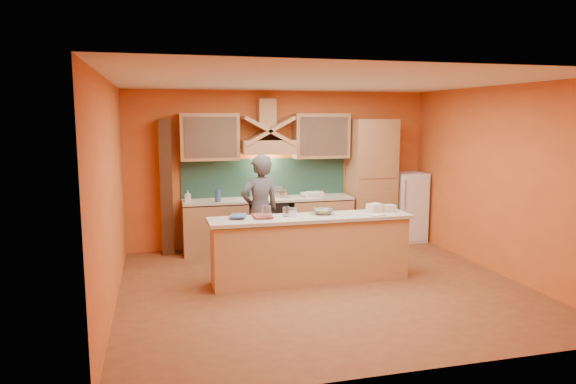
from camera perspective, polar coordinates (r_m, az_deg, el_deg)
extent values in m
cube|color=brown|center=(7.27, 3.96, -10.43)|extent=(5.50, 5.00, 0.01)
cube|color=white|center=(6.90, 4.19, 12.16)|extent=(5.50, 5.00, 0.01)
cube|color=orange|center=(9.34, -0.78, 2.57)|extent=(5.50, 0.02, 2.80)
cube|color=orange|center=(4.68, 13.80, -3.45)|extent=(5.50, 0.02, 2.80)
cube|color=orange|center=(6.62, -19.13, -0.26)|extent=(0.02, 5.00, 2.80)
cube|color=orange|center=(8.24, 22.53, 1.17)|extent=(0.02, 5.00, 2.80)
cube|color=#B37F52|center=(8.99, -8.10, -4.00)|extent=(1.10, 0.60, 0.86)
cube|color=#B37F52|center=(9.38, 3.53, -3.42)|extent=(1.10, 0.60, 0.86)
cube|color=beige|center=(9.05, -2.18, -0.81)|extent=(3.00, 0.62, 0.04)
cube|color=black|center=(9.13, -2.16, -3.60)|extent=(0.60, 0.58, 0.90)
cube|color=#1A3B32|center=(9.28, -2.56, 1.60)|extent=(3.00, 0.03, 0.70)
cube|color=#B37F52|center=(9.00, -2.28, 5.03)|extent=(0.92, 0.50, 0.24)
cube|color=#B37F52|center=(9.08, -2.43, 8.72)|extent=(0.30, 0.30, 0.50)
cube|color=#B37F52|center=(8.91, -8.72, 6.07)|extent=(1.00, 0.35, 0.80)
cube|color=#B37F52|center=(9.32, 3.68, 6.24)|extent=(1.00, 0.35, 0.80)
cube|color=#B37F52|center=(9.61, 9.25, 1.13)|extent=(0.80, 0.60, 2.30)
cube|color=white|center=(10.01, 13.13, -1.59)|extent=(0.58, 0.60, 1.30)
cube|color=#472816|center=(8.96, -13.39, 0.49)|extent=(0.20, 0.30, 2.30)
cube|color=tan|center=(7.39, 2.51, -6.55)|extent=(2.80, 0.55, 0.88)
cube|color=beige|center=(7.28, 2.54, -2.89)|extent=(2.90, 0.62, 0.05)
imported|color=#4C4C51|center=(8.02, -3.13, -2.11)|extent=(0.73, 0.57, 1.77)
cylinder|color=silver|center=(9.04, -3.07, -0.29)|extent=(0.34, 0.34, 0.17)
cylinder|color=#B7B7BE|center=(9.09, -0.75, -0.37)|extent=(0.27, 0.27, 0.13)
imported|color=silver|center=(8.81, -11.06, -0.44)|extent=(0.11, 0.11, 0.19)
imported|color=#2F5383|center=(8.70, -7.81, -0.23)|extent=(0.13, 0.13, 0.27)
imported|color=silver|center=(9.24, 2.02, -0.27)|extent=(0.27, 0.27, 0.07)
cube|color=white|center=(9.07, 3.02, -0.33)|extent=(0.33, 0.27, 0.11)
imported|color=#A73E3B|center=(7.17, -3.87, -2.75)|extent=(0.26, 0.35, 0.03)
imported|color=#405F8E|center=(7.17, -6.45, -2.64)|extent=(0.28, 0.34, 0.02)
cylinder|color=white|center=(7.10, -2.43, -2.24)|extent=(0.17, 0.17, 0.18)
cylinder|color=silver|center=(7.26, -0.18, -2.19)|extent=(0.12, 0.12, 0.13)
cube|color=white|center=(7.28, 0.55, -2.32)|extent=(0.14, 0.14, 0.09)
imported|color=silver|center=(7.43, 3.90, -2.18)|extent=(0.35, 0.35, 0.07)
cube|color=beige|center=(7.43, 9.70, -2.53)|extent=(0.28, 0.24, 0.02)
cube|color=beige|center=(7.66, 9.57, -1.76)|extent=(0.24, 0.22, 0.13)
cube|color=beige|center=(7.75, 11.16, -1.78)|extent=(0.18, 0.14, 0.10)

